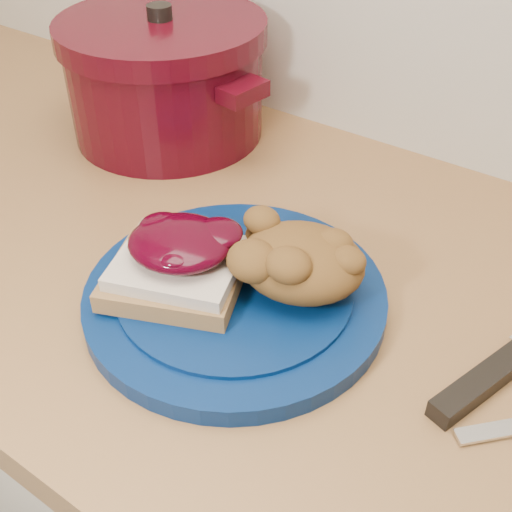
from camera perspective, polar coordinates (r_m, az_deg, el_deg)
The scene contains 5 objects.
plate at distance 0.61m, azimuth -1.86°, elevation -3.62°, with size 0.28×0.28×0.02m, color #051F4F.
sandwich at distance 0.59m, azimuth -6.99°, elevation -0.43°, with size 0.15×0.14×0.06m.
stuffing_mound at distance 0.58m, azimuth 4.07°, elevation -0.53°, with size 0.12×0.10×0.06m, color brown.
dutch_oven at distance 0.87m, azimuth -8.05°, elevation 15.43°, with size 0.32×0.30×0.17m.
pepper_grinder at distance 0.89m, azimuth -8.47°, elevation 14.90°, with size 0.07×0.07×0.13m.
Camera 1 is at (0.23, 1.08, 1.32)m, focal length 45.00 mm.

